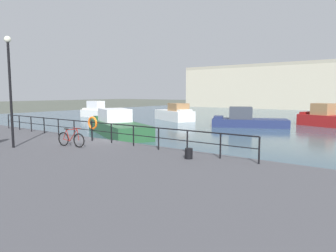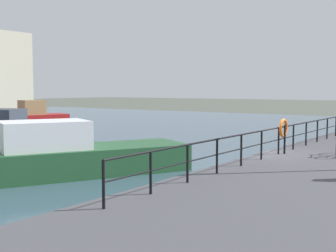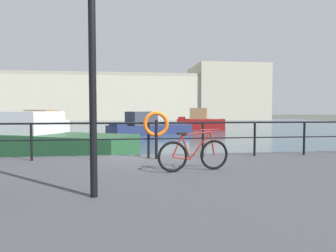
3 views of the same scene
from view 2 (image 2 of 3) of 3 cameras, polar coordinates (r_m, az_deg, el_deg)
ground_plane at (r=18.75m, az=11.78°, el=-5.79°), size 240.00×240.00×0.00m
moored_green_narrowboat at (r=17.94m, az=-13.79°, el=-3.78°), size 10.16×7.02×2.17m
moored_red_daysailer at (r=31.66m, az=-19.51°, el=-0.41°), size 8.11×5.69×2.08m
moored_blue_motorboat at (r=39.87m, az=-16.64°, el=0.96°), size 5.70×3.67×2.43m
quay_railing at (r=18.16m, az=13.92°, el=-1.18°), size 19.93×0.07×1.08m
life_ring_stand at (r=18.30m, az=14.51°, el=-0.41°), size 0.75×0.16×1.40m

